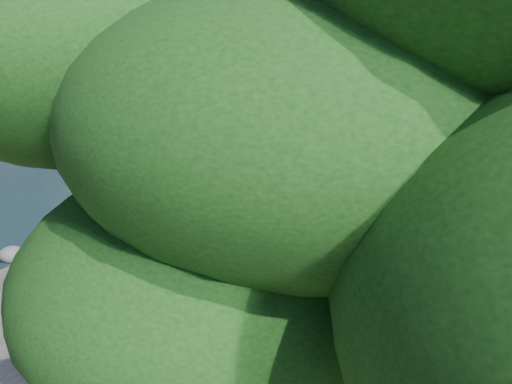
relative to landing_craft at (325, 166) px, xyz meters
name	(u,v)px	position (x,y,z in m)	size (l,w,h in m)	color
ground	(178,273)	(0.86, -22.82, -0.85)	(1400.00, 1400.00, 0.00)	#1C3D43
boat_ramp	(163,276)	(0.86, -23.82, -0.60)	(10.00, 18.00, 0.50)	slate
shoreline_rocks	(63,249)	(-5.34, -22.32, -0.85)	(3.20, 5.60, 0.90)	#565654
landing_craft	(325,166)	(0.00, 0.00, 0.00)	(9.32, 35.28, 10.44)	#464C53
military_truck	(215,197)	(0.70, -19.54, 1.45)	(3.43, 8.05, 3.62)	black
soldier	(104,233)	(-1.98, -23.52, 0.56)	(0.67, 0.44, 1.83)	#1E321C
overhang_tree	(334,133)	(9.33, -32.65, 5.47)	(8.69, 8.00, 7.89)	#302313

